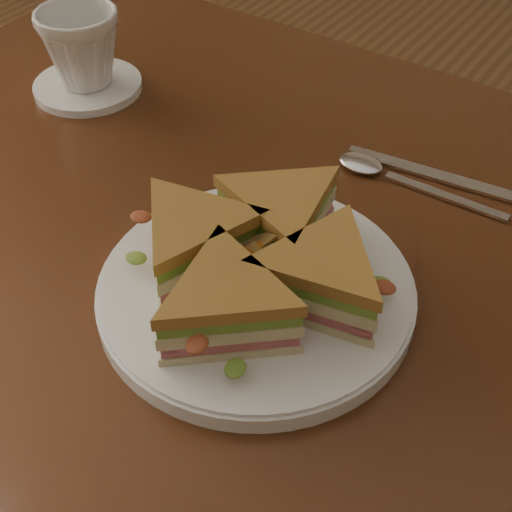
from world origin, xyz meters
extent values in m
cube|color=#32170B|center=(0.00, 0.00, 0.73)|extent=(1.20, 0.80, 0.04)
cylinder|color=black|center=(-0.54, 0.34, 0.35)|extent=(0.06, 0.06, 0.71)
cylinder|color=white|center=(-0.01, -0.06, 0.76)|extent=(0.27, 0.27, 0.02)
cube|color=silver|center=(0.07, 0.16, 0.75)|extent=(0.13, 0.01, 0.00)
ellipsoid|color=silver|center=(-0.03, 0.16, 0.76)|extent=(0.05, 0.03, 0.01)
cube|color=silver|center=(0.06, 0.19, 0.75)|extent=(0.20, 0.04, 0.00)
cube|color=silver|center=(-0.03, 0.18, 0.75)|extent=(0.05, 0.02, 0.00)
cylinder|color=white|center=(-0.38, 0.12, 0.76)|extent=(0.13, 0.13, 0.01)
imported|color=white|center=(-0.38, 0.12, 0.80)|extent=(0.11, 0.11, 0.09)
camera|label=1|loc=(0.22, -0.41, 1.20)|focal=50.00mm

